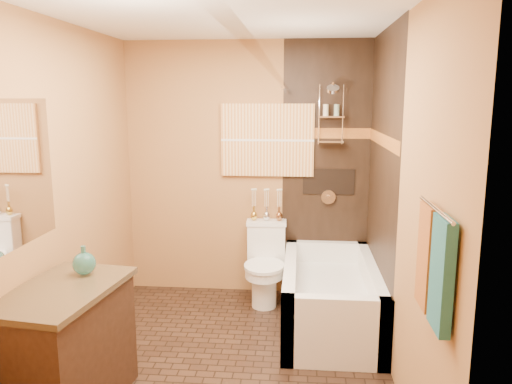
# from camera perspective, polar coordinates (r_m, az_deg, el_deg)

# --- Properties ---
(floor) EXTENTS (3.00, 3.00, 0.00)m
(floor) POSITION_cam_1_polar(r_m,az_deg,el_deg) (3.92, -3.43, -19.21)
(floor) COLOR black
(floor) RESTS_ON ground
(wall_left) EXTENTS (0.02, 3.00, 2.50)m
(wall_left) POSITION_cam_1_polar(r_m,az_deg,el_deg) (3.84, -21.66, -0.61)
(wall_left) COLOR #A3703F
(wall_left) RESTS_ON floor
(wall_right) EXTENTS (0.02, 3.00, 2.50)m
(wall_right) POSITION_cam_1_polar(r_m,az_deg,el_deg) (3.49, 16.18, -1.33)
(wall_right) COLOR #A3703F
(wall_right) RESTS_ON floor
(wall_back) EXTENTS (2.40, 0.02, 2.50)m
(wall_back) POSITION_cam_1_polar(r_m,az_deg,el_deg) (4.94, -1.00, 2.51)
(wall_back) COLOR #A3703F
(wall_back) RESTS_ON floor
(wall_front) EXTENTS (2.40, 0.02, 2.50)m
(wall_front) POSITION_cam_1_polar(r_m,az_deg,el_deg) (2.05, -10.16, -9.49)
(wall_front) COLOR #A3703F
(wall_front) RESTS_ON floor
(ceiling) EXTENTS (3.00, 3.00, 0.00)m
(ceiling) POSITION_cam_1_polar(r_m,az_deg,el_deg) (3.44, -3.93, 19.83)
(ceiling) COLOR silver
(ceiling) RESTS_ON wall_back
(alcove_tile_back) EXTENTS (0.85, 0.01, 2.50)m
(alcove_tile_back) POSITION_cam_1_polar(r_m,az_deg,el_deg) (4.90, 8.04, 2.35)
(alcove_tile_back) COLOR black
(alcove_tile_back) RESTS_ON wall_back
(alcove_tile_right) EXTENTS (0.01, 1.50, 2.50)m
(alcove_tile_right) POSITION_cam_1_polar(r_m,az_deg,el_deg) (4.22, 14.13, 0.78)
(alcove_tile_right) COLOR black
(alcove_tile_right) RESTS_ON wall_right
(mosaic_band_back) EXTENTS (0.85, 0.01, 0.10)m
(mosaic_band_back) POSITION_cam_1_polar(r_m,az_deg,el_deg) (4.85, 8.16, 6.66)
(mosaic_band_back) COLOR brown
(mosaic_band_back) RESTS_ON alcove_tile_back
(mosaic_band_right) EXTENTS (0.01, 1.50, 0.10)m
(mosaic_band_right) POSITION_cam_1_polar(r_m,az_deg,el_deg) (4.17, 14.22, 5.80)
(mosaic_band_right) COLOR brown
(mosaic_band_right) RESTS_ON alcove_tile_right
(alcove_niche) EXTENTS (0.50, 0.01, 0.25)m
(alcove_niche) POSITION_cam_1_polar(r_m,az_deg,el_deg) (4.91, 8.30, 1.18)
(alcove_niche) COLOR black
(alcove_niche) RESTS_ON alcove_tile_back
(shower_fixtures) EXTENTS (0.24, 0.33, 1.16)m
(shower_fixtures) POSITION_cam_1_polar(r_m,az_deg,el_deg) (4.75, 8.53, 7.12)
(shower_fixtures) COLOR silver
(shower_fixtures) RESTS_ON floor
(curtain_rod) EXTENTS (0.03, 1.55, 0.03)m
(curtain_rod) POSITION_cam_1_polar(r_m,az_deg,el_deg) (4.11, 3.48, 11.62)
(curtain_rod) COLOR silver
(curtain_rod) RESTS_ON wall_back
(towel_bar) EXTENTS (0.02, 0.55, 0.02)m
(towel_bar) POSITION_cam_1_polar(r_m,az_deg,el_deg) (2.44, 19.86, -1.83)
(towel_bar) COLOR silver
(towel_bar) RESTS_ON wall_right
(towel_teal) EXTENTS (0.05, 0.22, 0.52)m
(towel_teal) POSITION_cam_1_polar(r_m,az_deg,el_deg) (2.39, 20.46, -8.83)
(towel_teal) COLOR #1B545D
(towel_teal) RESTS_ON towel_bar
(towel_rust) EXTENTS (0.05, 0.22, 0.52)m
(towel_rust) POSITION_cam_1_polar(r_m,az_deg,el_deg) (2.63, 18.99, -6.97)
(towel_rust) COLOR #97561B
(towel_rust) RESTS_ON towel_bar
(sunset_painting) EXTENTS (0.90, 0.04, 0.70)m
(sunset_painting) POSITION_cam_1_polar(r_m,az_deg,el_deg) (4.86, 1.31, 5.94)
(sunset_painting) COLOR orange
(sunset_painting) RESTS_ON wall_back
(vanity_mirror) EXTENTS (0.01, 1.00, 0.90)m
(vanity_mirror) POSITION_cam_1_polar(r_m,az_deg,el_deg) (3.28, -26.41, 1.65)
(vanity_mirror) COLOR white
(vanity_mirror) RESTS_ON wall_left
(bathtub) EXTENTS (0.80, 1.50, 0.55)m
(bathtub) POSITION_cam_1_polar(r_m,az_deg,el_deg) (4.46, 8.47, -12.25)
(bathtub) COLOR white
(bathtub) RESTS_ON floor
(toilet) EXTENTS (0.39, 0.58, 0.77)m
(toilet) POSITION_cam_1_polar(r_m,az_deg,el_deg) (4.85, 1.05, -8.15)
(toilet) COLOR white
(toilet) RESTS_ON floor
(vanity) EXTENTS (0.68, 0.98, 0.81)m
(vanity) POSITION_cam_1_polar(r_m,az_deg,el_deg) (3.48, -21.00, -16.41)
(vanity) COLOR black
(vanity) RESTS_ON floor
(teal_bottle) EXTENTS (0.18, 0.18, 0.24)m
(teal_bottle) POSITION_cam_1_polar(r_m,az_deg,el_deg) (3.47, -19.07, -7.40)
(teal_bottle) COLOR #236A5F
(teal_bottle) RESTS_ON vanity
(bud_vases) EXTENTS (0.31, 0.07, 0.31)m
(bud_vases) POSITION_cam_1_polar(r_m,az_deg,el_deg) (4.86, 1.22, -1.37)
(bud_vases) COLOR gold
(bud_vases) RESTS_ON toilet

